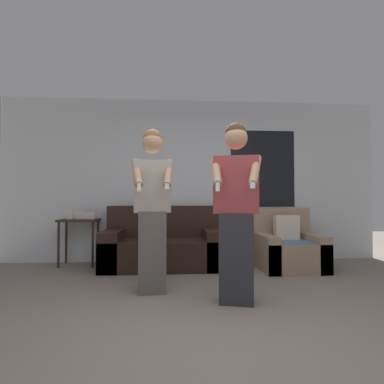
{
  "coord_description": "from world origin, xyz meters",
  "views": [
    {
      "loc": [
        -0.37,
        -2.25,
        1.01
      ],
      "look_at": [
        -0.16,
        0.89,
        1.1
      ],
      "focal_mm": 28.0,
      "sensor_mm": 36.0,
      "label": 1
    }
  ],
  "objects_px": {
    "person_left": "(152,207)",
    "person_right": "(236,210)",
    "side_table": "(79,226)",
    "armchair": "(287,248)",
    "couch": "(163,246)"
  },
  "relations": [
    {
      "from": "armchair",
      "to": "person_right",
      "type": "xyz_separation_m",
      "value": [
        -1.08,
        -1.45,
        0.62
      ]
    },
    {
      "from": "armchair",
      "to": "side_table",
      "type": "xyz_separation_m",
      "value": [
        -3.16,
        0.4,
        0.31
      ]
    },
    {
      "from": "side_table",
      "to": "person_left",
      "type": "xyz_separation_m",
      "value": [
        1.22,
        -1.46,
        0.33
      ]
    },
    {
      "from": "person_left",
      "to": "person_right",
      "type": "distance_m",
      "value": 0.93
    },
    {
      "from": "couch",
      "to": "armchair",
      "type": "height_order",
      "value": "couch"
    },
    {
      "from": "side_table",
      "to": "person_left",
      "type": "bearing_deg",
      "value": -50.13
    },
    {
      "from": "person_right",
      "to": "couch",
      "type": "bearing_deg",
      "value": 114.74
    },
    {
      "from": "armchair",
      "to": "person_left",
      "type": "distance_m",
      "value": 2.3
    },
    {
      "from": "person_left",
      "to": "person_right",
      "type": "relative_size",
      "value": 1.01
    },
    {
      "from": "couch",
      "to": "side_table",
      "type": "relative_size",
      "value": 2.05
    },
    {
      "from": "person_left",
      "to": "couch",
      "type": "bearing_deg",
      "value": 85.91
    },
    {
      "from": "couch",
      "to": "person_left",
      "type": "xyz_separation_m",
      "value": [
        -0.09,
        -1.27,
        0.62
      ]
    },
    {
      "from": "couch",
      "to": "person_left",
      "type": "bearing_deg",
      "value": -94.09
    },
    {
      "from": "side_table",
      "to": "person_right",
      "type": "bearing_deg",
      "value": -41.67
    },
    {
      "from": "armchair",
      "to": "side_table",
      "type": "relative_size",
      "value": 1.03
    }
  ]
}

